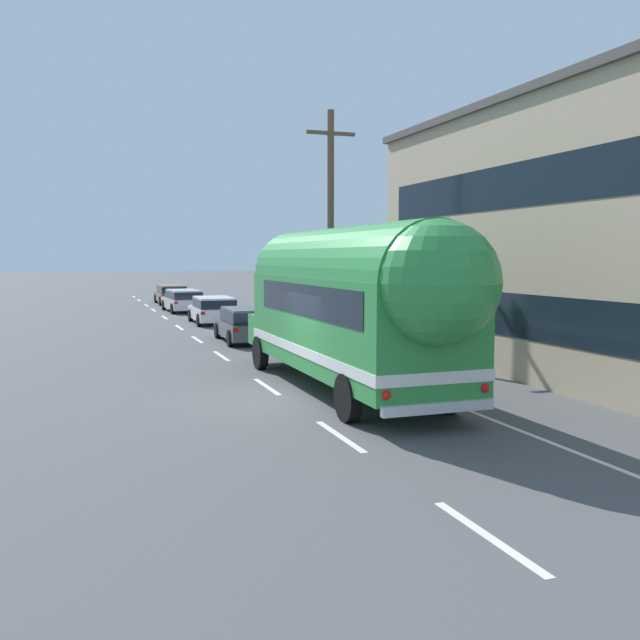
% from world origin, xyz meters
% --- Properties ---
extents(ground_plane, '(300.00, 300.00, 0.00)m').
position_xyz_m(ground_plane, '(0.00, 0.00, 0.00)').
color(ground_plane, '#4C4C4F').
extents(lane_markings, '(3.60, 80.00, 0.01)m').
position_xyz_m(lane_markings, '(2.44, 13.00, 0.00)').
color(lane_markings, silver).
rests_on(lane_markings, ground).
extents(utility_pole, '(1.80, 0.24, 8.50)m').
position_xyz_m(utility_pole, '(3.97, 7.54, 4.42)').
color(utility_pole, brown).
rests_on(utility_pole, ground).
extents(painted_bus, '(2.61, 11.63, 4.12)m').
position_xyz_m(painted_bus, '(1.74, -0.07, 2.30)').
color(painted_bus, '#2D8C3D').
rests_on(painted_bus, ground).
extents(car_lead, '(2.02, 4.38, 1.37)m').
position_xyz_m(car_lead, '(1.71, 11.07, 0.78)').
color(car_lead, '#474C51').
rests_on(car_lead, ground).
extents(car_second, '(2.07, 4.40, 1.37)m').
position_xyz_m(car_second, '(1.90, 19.03, 0.78)').
color(car_second, white).
rests_on(car_second, ground).
extents(car_third, '(2.11, 4.80, 1.37)m').
position_xyz_m(car_third, '(1.57, 27.16, 0.79)').
color(car_third, silver).
rests_on(car_third, ground).
extents(car_fourth, '(2.00, 4.68, 1.37)m').
position_xyz_m(car_fourth, '(1.79, 34.48, 0.80)').
color(car_fourth, olive).
rests_on(car_fourth, ground).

